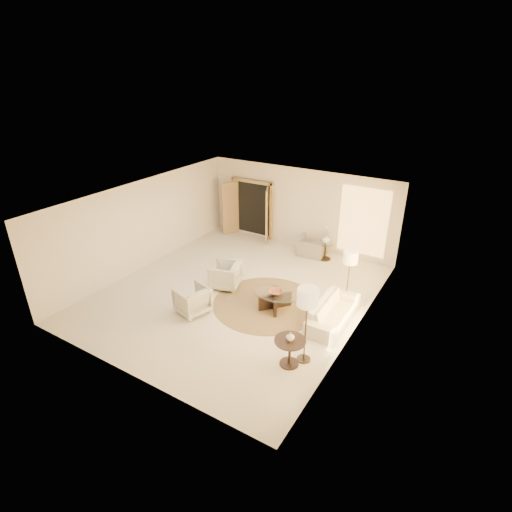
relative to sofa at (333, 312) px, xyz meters
The scene contains 18 objects.
room 3.10m from the sofa, behind, with size 7.04×8.04×2.83m.
windows_right 1.19m from the sofa, ahead, with size 0.10×6.40×2.40m, color #FFC466, non-canonical shape.
window_back_corner 4.07m from the sofa, 98.78° to the left, with size 1.70×0.10×2.40m, color #FFC466, non-canonical shape.
curtains_right 1.46m from the sofa, 61.83° to the left, with size 0.06×5.20×2.60m, color tan, non-canonical shape.
french_doors 6.14m from the sofa, 141.99° to the left, with size 1.95×0.66×2.16m.
area_rug 1.90m from the sofa, behind, with size 2.95×2.95×0.01m, color #48361F.
sofa is the anchor object (origin of this frame).
armchair_left 3.38m from the sofa, behind, with size 0.81×0.76×0.83m, color beige.
armchair_right 3.67m from the sofa, 155.76° to the right, with size 0.77×0.72×0.80m, color beige.
accent_chair 3.94m from the sofa, 122.23° to the left, with size 0.95×0.61×0.83m, color gray.
coffee_table 1.58m from the sofa, behind, with size 1.36×1.36×0.45m.
end_table 2.04m from the sofa, 96.01° to the right, with size 0.69×0.69×0.65m.
side_table 3.66m from the sofa, 115.68° to the left, with size 0.52×0.52×0.61m.
floor_lamp_near 1.43m from the sofa, 90.00° to the left, with size 0.39×0.39×1.61m.
floor_lamp_far 2.13m from the sofa, 90.00° to the right, with size 0.44×0.44×1.82m.
bowl 1.59m from the sofa, behind, with size 0.39×0.39×0.09m, color brown.
end_vase 2.08m from the sofa, 96.01° to the right, with size 0.18×0.18×0.19m, color white.
side_vase 3.68m from the sofa, 115.68° to the left, with size 0.26×0.26×0.27m, color white.
Camera 1 is at (5.65, -8.21, 5.95)m, focal length 28.00 mm.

